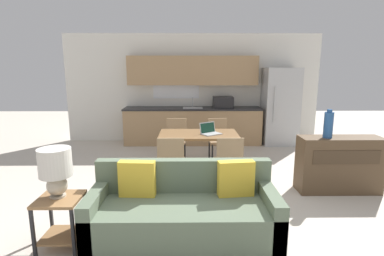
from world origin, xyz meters
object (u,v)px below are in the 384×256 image
(dining_chair_far_right, at_px, (219,137))
(vase, at_px, (328,125))
(refrigerator, at_px, (280,106))
(couch, at_px, (184,210))
(dining_chair_far_left, at_px, (176,138))
(laptop, at_px, (210,131))
(table_lamp, at_px, (55,168))
(credenza, at_px, (339,164))
(dining_chair_near_right, at_px, (229,160))
(dining_chair_near_left, at_px, (171,160))
(side_table, at_px, (61,214))
(dining_table, at_px, (198,137))

(dining_chair_far_right, bearing_deg, vase, -54.87)
(refrigerator, height_order, vase, refrigerator)
(couch, relative_size, dining_chair_far_left, 2.34)
(dining_chair_far_left, distance_m, laptop, 1.06)
(dining_chair_far_right, bearing_deg, dining_chair_far_left, 173.79)
(table_lamp, relative_size, laptop, 1.28)
(couch, distance_m, laptop, 2.17)
(dining_chair_far_left, bearing_deg, credenza, -26.78)
(refrigerator, relative_size, credenza, 1.53)
(couch, distance_m, dining_chair_near_right, 1.54)
(refrigerator, bearing_deg, couch, -118.39)
(vase, relative_size, laptop, 1.04)
(laptop, bearing_deg, table_lamp, -161.41)
(table_lamp, bearing_deg, dining_chair_near_left, 53.45)
(refrigerator, distance_m, table_lamp, 5.64)
(dining_chair_near_right, bearing_deg, side_table, 37.01)
(laptop, bearing_deg, side_table, -160.70)
(credenza, bearing_deg, table_lamp, -159.25)
(side_table, bearing_deg, vase, 22.07)
(credenza, height_order, vase, vase)
(dining_table, relative_size, dining_chair_near_left, 1.62)
(vase, bearing_deg, credenza, 8.58)
(dining_chair_far_left, bearing_deg, dining_chair_far_right, 5.46)
(refrigerator, bearing_deg, dining_chair_far_left, -151.48)
(dining_chair_near_left, bearing_deg, credenza, 178.16)
(side_table, bearing_deg, dining_chair_far_right, 57.08)
(side_table, relative_size, laptop, 1.34)
(couch, bearing_deg, laptop, 78.52)
(couch, xyz_separation_m, vase, (2.11, 1.26, 0.70))
(laptop, bearing_deg, dining_chair_far_right, 40.47)
(refrigerator, height_order, dining_table, refrigerator)
(vase, distance_m, dining_chair_near_left, 2.39)
(table_lamp, bearing_deg, couch, 3.95)
(dining_chair_near_right, xyz_separation_m, laptop, (-0.25, 0.70, 0.30))
(dining_chair_near_left, relative_size, dining_chair_far_left, 1.00)
(credenza, relative_size, vase, 2.88)
(laptop, bearing_deg, dining_table, 136.19)
(side_table, xyz_separation_m, dining_chair_far_right, (1.95, 3.01, 0.11))
(dining_chair_far_right, bearing_deg, credenza, -49.98)
(side_table, bearing_deg, dining_chair_near_right, 37.52)
(table_lamp, height_order, dining_chair_far_right, table_lamp)
(side_table, bearing_deg, dining_chair_far_left, 70.24)
(vase, relative_size, dining_chair_far_right, 0.50)
(table_lamp, relative_size, dining_chair_far_right, 0.61)
(vase, relative_size, dining_chair_near_left, 0.50)
(dining_table, height_order, credenza, credenza)
(side_table, xyz_separation_m, laptop, (1.71, 2.21, 0.41))
(dining_chair_near_right, xyz_separation_m, dining_chair_far_left, (-0.88, 1.51, 0.00))
(refrigerator, distance_m, dining_chair_near_left, 3.83)
(table_lamp, xyz_separation_m, dining_chair_far_right, (1.97, 2.98, -0.38))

